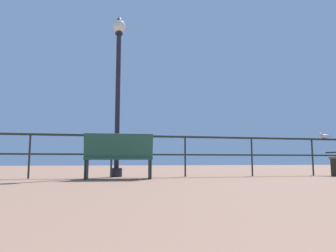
% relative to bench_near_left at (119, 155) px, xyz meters
% --- Properties ---
extents(pier_railing, '(22.15, 0.05, 1.03)m').
position_rel_bench_near_left_xyz_m(pier_railing, '(-0.14, 0.69, 0.23)').
color(pier_railing, '#252D23').
rests_on(pier_railing, ground_plane).
extents(bench_near_left, '(1.50, 0.79, 0.99)m').
position_rel_bench_near_left_xyz_m(bench_near_left, '(0.00, 0.00, 0.00)').
color(bench_near_left, '#25533F').
rests_on(bench_near_left, ground_plane).
extents(lamppost_center, '(0.34, 0.34, 4.22)m').
position_rel_bench_near_left_xyz_m(lamppost_center, '(-0.00, 1.03, 1.89)').
color(lamppost_center, black).
rests_on(lamppost_center, ground_plane).
extents(seagull_on_rail, '(0.35, 0.21, 0.17)m').
position_rel_bench_near_left_xyz_m(seagull_on_rail, '(5.80, 0.70, 0.58)').
color(seagull_on_rail, silver).
rests_on(seagull_on_rail, pier_railing).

